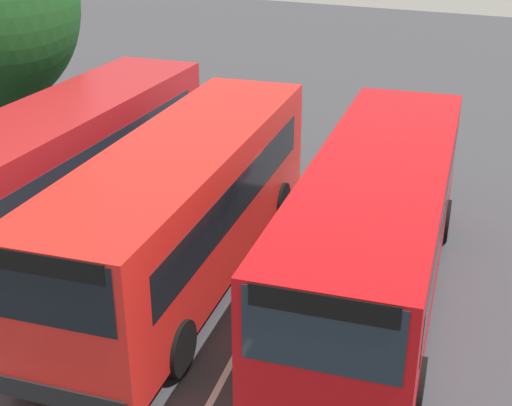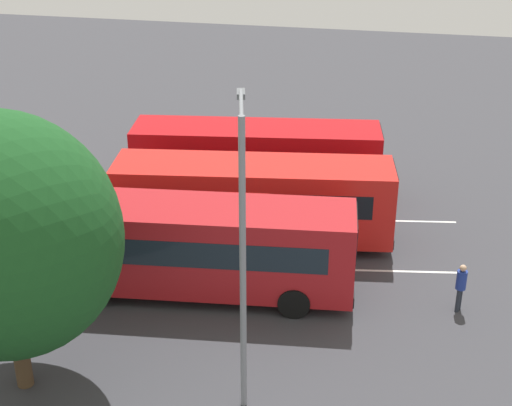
# 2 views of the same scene
# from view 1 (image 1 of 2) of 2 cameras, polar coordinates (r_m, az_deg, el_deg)

# --- Properties ---
(ground_plane) EXTENTS (74.63, 74.63, 0.00)m
(ground_plane) POSITION_cam_1_polar(r_m,az_deg,el_deg) (15.79, -5.13, -4.94)
(ground_plane) COLOR #38383D
(bus_far_left) EXTENTS (10.21, 3.52, 3.05)m
(bus_far_left) POSITION_cam_1_polar(r_m,az_deg,el_deg) (17.52, -14.88, 3.41)
(bus_far_left) COLOR #AD191E
(bus_far_left) RESTS_ON ground
(bus_center_left) EXTENTS (10.25, 3.89, 3.05)m
(bus_center_left) POSITION_cam_1_polar(r_m,az_deg,el_deg) (14.64, -5.81, -0.02)
(bus_center_left) COLOR red
(bus_center_left) RESTS_ON ground
(bus_center_right) EXTENTS (10.24, 3.87, 3.05)m
(bus_center_right) POSITION_cam_1_polar(r_m,az_deg,el_deg) (13.81, 9.74, -1.80)
(bus_center_right) COLOR #B70C11
(bus_center_right) RESTS_ON ground
(lane_stripe_outer_left) EXTENTS (15.63, 2.73, 0.01)m
(lane_stripe_outer_left) POSITION_cam_1_polar(r_m,az_deg,el_deg) (16.79, -10.94, -3.42)
(lane_stripe_outer_left) COLOR silver
(lane_stripe_outer_left) RESTS_ON ground
(lane_stripe_inner_left) EXTENTS (15.63, 2.73, 0.01)m
(lane_stripe_inner_left) POSITION_cam_1_polar(r_m,az_deg,el_deg) (14.98, 1.42, -6.55)
(lane_stripe_inner_left) COLOR silver
(lane_stripe_inner_left) RESTS_ON ground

